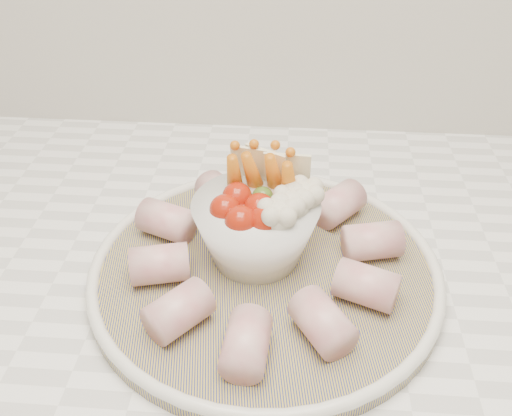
{
  "coord_description": "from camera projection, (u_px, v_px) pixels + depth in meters",
  "views": [
    {
      "loc": [
        0.01,
        1.0,
        1.32
      ],
      "look_at": [
        -0.02,
        1.44,
        1.0
      ],
      "focal_mm": 40.0,
      "sensor_mm": 36.0,
      "label": 1
    }
  ],
  "objects": [
    {
      "name": "serving_platter",
      "position": [
        265.0,
        270.0,
        0.57
      ],
      "size": [
        0.4,
        0.4,
        0.02
      ],
      "color": "navy",
      "rests_on": "kitchen_counter"
    },
    {
      "name": "cured_meat_rolls",
      "position": [
        265.0,
        252.0,
        0.56
      ],
      "size": [
        0.28,
        0.28,
        0.04
      ],
      "color": "#BF5761",
      "rests_on": "serving_platter"
    },
    {
      "name": "veggie_bowl",
      "position": [
        258.0,
        222.0,
        0.56
      ],
      "size": [
        0.13,
        0.13,
        0.11
      ],
      "color": "white",
      "rests_on": "serving_platter"
    }
  ]
}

